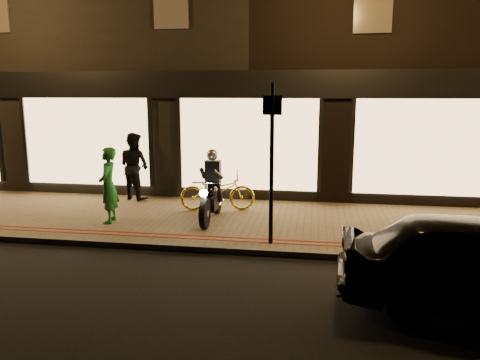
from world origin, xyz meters
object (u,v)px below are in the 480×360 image
object	(u,v)px
sign_post	(272,156)
person_green	(108,185)
motorcycle	(212,193)
bicycle_gold	(217,191)

from	to	relation	value
sign_post	person_green	size ratio (longest dim) A/B	1.80
motorcycle	person_green	xyz separation A→B (m)	(-2.18, -0.56, 0.22)
sign_post	person_green	xyz separation A→B (m)	(-3.65, 0.90, -0.84)
motorcycle	person_green	world-z (taller)	person_green
sign_post	bicycle_gold	size ratio (longest dim) A/B	1.66
motorcycle	bicycle_gold	world-z (taller)	motorcycle
bicycle_gold	person_green	size ratio (longest dim) A/B	1.08
motorcycle	sign_post	size ratio (longest dim) A/B	0.65
person_green	bicycle_gold	bearing A→B (deg)	113.63
person_green	sign_post	bearing A→B (deg)	66.14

